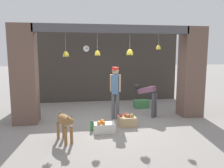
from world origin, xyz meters
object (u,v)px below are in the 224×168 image
Objects in this scene: shopkeeper at (115,89)px; worker_stooping at (148,95)px; fruit_crate_oranges at (104,127)px; water_bottle at (92,126)px; produce_box_green at (141,104)px; fruit_crate_apples at (127,120)px; dog at (65,122)px; wall_clock at (86,49)px.

shopkeeper is 1.58× the size of worker_stooping.
worker_stooping is at bearing 38.40° from fruit_crate_oranges.
worker_stooping reaches higher than water_bottle.
shopkeeper is at bearing -134.01° from produce_box_green.
water_bottle is at bearing -165.37° from fruit_crate_apples.
fruit_crate_oranges is at bearing -148.27° from fruit_crate_apples.
dog is 1.49× the size of produce_box_green.
dog is 1.70× the size of fruit_crate_apples.
worker_stooping is at bearing -150.90° from shopkeeper.
fruit_crate_oranges is 1.00× the size of produce_box_green.
fruit_crate_apples is at bearing 31.73° from fruit_crate_oranges.
produce_box_green is at bearing -34.18° from wall_clock.
wall_clock reaches higher than fruit_crate_oranges.
wall_clock is (-1.03, 3.31, 2.11)m from fruit_crate_apples.
shopkeeper is 1.95m from produce_box_green.
fruit_crate_apples reaches higher than water_bottle.
shopkeeper is at bearing 143.81° from worker_stooping.
fruit_crate_apples is (0.23, -0.67, -0.83)m from shopkeeper.
shopkeeper is (1.46, 1.60, 0.49)m from dog.
shopkeeper is at bearing -73.22° from wall_clock.
wall_clock is (0.67, 4.24, 1.77)m from dog.
water_bottle is (-0.32, 0.17, -0.01)m from fruit_crate_oranges.
worker_stooping is 2.17× the size of fruit_crate_apples.
fruit_crate_apples is 2.18m from produce_box_green.
worker_stooping is 3.79× the size of water_bottle.
shopkeeper is 1.50m from water_bottle.
worker_stooping is at bearing 42.93° from fruit_crate_apples.
shopkeeper is 1.09m from fruit_crate_apples.
worker_stooping is 1.23m from produce_box_green.
water_bottle is at bearing 108.64° from dog.
fruit_crate_oranges is 1.99× the size of water_bottle.
wall_clock reaches higher than worker_stooping.
water_bottle is at bearing 152.34° from fruit_crate_oranges.
water_bottle is (0.66, 0.66, -0.36)m from dog.
shopkeeper is 1.18m from worker_stooping.
dog is 1.00m from water_bottle.
produce_box_green is (2.69, 2.87, -0.34)m from dog.
dog reaches higher than water_bottle.
wall_clock is at bearing 94.78° from fruit_crate_oranges.
fruit_crate_oranges is 0.84m from fruit_crate_apples.
produce_box_green is at bearing 62.83° from fruit_crate_apples.
shopkeeper reaches higher than produce_box_green.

